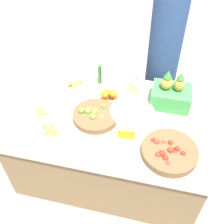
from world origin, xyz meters
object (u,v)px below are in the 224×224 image
vendor_person (163,58)px  tomato_basket (169,152)px  price_sign (126,135)px  produce_crate (171,94)px  metal_bowl (132,114)px  lime_bowl (96,115)px

vendor_person → tomato_basket: bearing=-82.3°
price_sign → produce_crate: produce_crate is taller
metal_bowl → produce_crate: 0.41m
tomato_basket → metal_bowl: tomato_basket is taller
metal_bowl → tomato_basket: bearing=-44.7°
produce_crate → tomato_basket: bearing=-86.6°
tomato_basket → metal_bowl: bearing=135.3°
tomato_basket → price_sign: bearing=166.7°
lime_bowl → produce_crate: produce_crate is taller
price_sign → vendor_person: size_ratio=0.08×
tomato_basket → vendor_person: size_ratio=0.25×
metal_bowl → vendor_person: 0.87m
metal_bowl → price_sign: size_ratio=2.78×
price_sign → vendor_person: vendor_person is taller
tomato_basket → metal_bowl: (-0.35, 0.34, 0.00)m
price_sign → produce_crate: bearing=54.3°
tomato_basket → metal_bowl: 0.49m
lime_bowl → price_sign: size_ratio=2.87×
lime_bowl → price_sign: lime_bowl is taller
vendor_person → metal_bowl: bearing=-102.4°
lime_bowl → produce_crate: size_ratio=1.11×
lime_bowl → metal_bowl: size_ratio=1.03×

